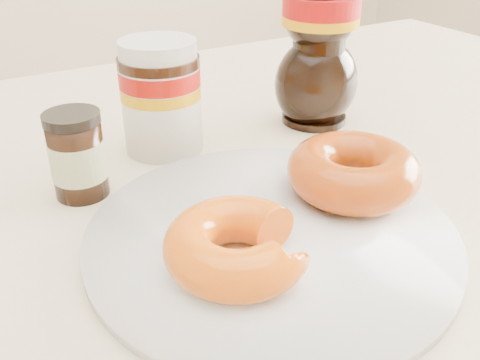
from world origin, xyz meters
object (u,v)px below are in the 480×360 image
donut_bitten (237,246)px  nutella_jar (161,92)px  dark_jar (77,156)px  dining_table (228,256)px  syrup_bottle (319,39)px  plate (271,235)px  donut_whole (353,171)px

donut_bitten → nutella_jar: nutella_jar is taller
nutella_jar → dark_jar: (-0.11, -0.05, -0.02)m
dining_table → donut_bitten: bearing=-115.8°
syrup_bottle → dark_jar: 0.30m
dining_table → plate: 0.14m
dining_table → plate: plate is taller
plate → syrup_bottle: syrup_bottle is taller
donut_whole → syrup_bottle: size_ratio=0.58×
plate → nutella_jar: nutella_jar is taller
donut_bitten → syrup_bottle: syrup_bottle is taller
donut_whole → plate: bearing=-171.4°
nutella_jar → plate: bearing=-88.8°
syrup_bottle → dark_jar: bearing=-173.2°
donut_bitten → syrup_bottle: (0.23, 0.22, 0.07)m
dining_table → dark_jar: bearing=155.8°
syrup_bottle → plate: bearing=-134.1°
plate → syrup_bottle: bearing=45.9°
dining_table → plate: bearing=-98.3°
donut_whole → dark_jar: size_ratio=1.43×
dining_table → donut_bitten: donut_bitten is taller
donut_whole → nutella_jar: size_ratio=0.97×
plate → nutella_jar: (-0.00, 0.21, 0.06)m
plate → dark_jar: dark_jar is taller
dining_table → donut_whole: 0.17m
donut_whole → donut_bitten: bearing=-163.2°
nutella_jar → syrup_bottle: bearing=-5.7°
dining_table → dark_jar: dark_jar is taller
dining_table → nutella_jar: nutella_jar is taller
plate → donut_whole: (0.09, 0.01, 0.03)m
donut_bitten → donut_whole: (0.14, 0.04, 0.00)m
dark_jar → nutella_jar: bearing=27.2°
donut_bitten → donut_whole: size_ratio=0.90×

